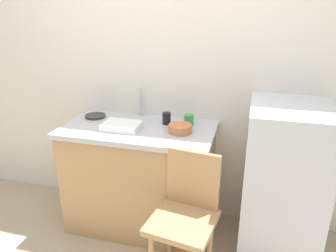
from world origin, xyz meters
The scene contains 11 objects.
back_wall centered at (0.00, 1.00, 1.32)m, with size 4.80×0.10×2.63m, color silver.
cabinet_base centered at (-0.08, 0.65, 0.42)m, with size 1.13×0.60×0.85m, color tan.
countertop centered at (-0.08, 0.65, 0.87)m, with size 1.17×0.64×0.04m, color #B7B7BC.
faucet centered at (-0.15, 0.90, 1.01)m, with size 0.02×0.02×0.25m, color #B7B7BC.
refrigerator centered at (1.01, 0.63, 0.57)m, with size 0.54×0.64×1.15m, color silver.
chair centered at (0.40, 0.20, 0.50)m, with size 0.45×0.45×0.89m.
dish_tray centered at (-0.19, 0.57, 0.91)m, with size 0.28×0.20×0.05m, color white.
terracotta_bowl centered at (0.25, 0.62, 0.92)m, with size 0.17×0.17×0.06m, color #C67042.
hotplate centered at (-0.51, 0.77, 0.90)m, with size 0.17×0.17×0.02m, color #2D2D2D.
cup_black centered at (0.11, 0.77, 0.93)m, with size 0.07×0.07×0.09m, color black.
cup_green centered at (0.28, 0.79, 0.93)m, with size 0.08×0.08×0.09m, color green.
Camera 1 is at (0.74, -1.52, 1.77)m, focal length 34.28 mm.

